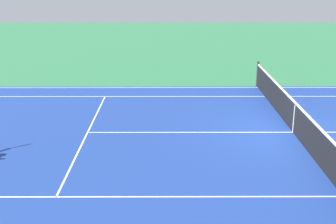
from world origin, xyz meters
The scene contains 4 objects.
ground_plane centered at (0.00, 0.00, 0.00)m, with size 60.00×60.00×0.00m, color #2D7247.
court_slab centered at (0.00, 0.00, 0.00)m, with size 24.20×11.40×0.00m, color navy.
court_line_markings centered at (0.00, 0.00, 0.00)m, with size 23.85×11.05×0.01m.
tennis_net centered at (0.00, 0.00, 0.49)m, with size 0.10×11.70×1.08m.
Camera 1 is at (3.94, 12.93, 4.82)m, focal length 47.41 mm.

